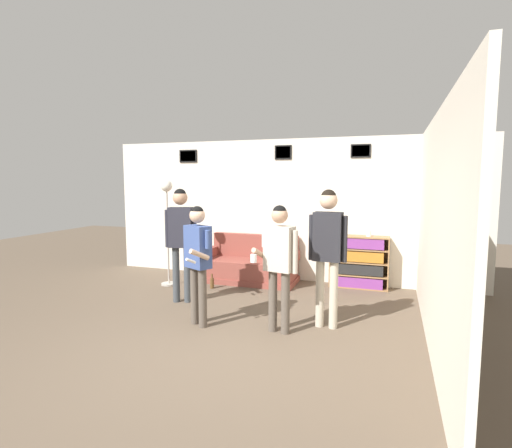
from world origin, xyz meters
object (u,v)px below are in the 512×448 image
(floor_lamp, at_px, (167,211))
(bottle_on_floor, at_px, (212,283))
(person_player_foreground_left, at_px, (181,232))
(person_spectator_near_bookshelf, at_px, (328,242))
(couch, at_px, (250,266))
(person_player_foreground_center, at_px, (198,254))
(drinking_cup, at_px, (369,233))
(bookshelf, at_px, (359,262))
(person_watcher_holding_cup, at_px, (279,256))

(floor_lamp, height_order, bottle_on_floor, floor_lamp)
(person_player_foreground_left, bearing_deg, person_spectator_near_bookshelf, -8.57)
(couch, bearing_deg, person_player_foreground_center, -86.82)
(couch, distance_m, floor_lamp, 1.87)
(bottle_on_floor, xyz_separation_m, drinking_cup, (2.62, 0.90, 0.89))
(bookshelf, xyz_separation_m, drinking_cup, (0.15, -0.00, 0.53))
(bottle_on_floor, bearing_deg, person_spectator_near_bookshelf, -28.90)
(person_player_foreground_center, bearing_deg, drinking_cup, 52.40)
(person_player_foreground_left, distance_m, person_watcher_holding_cup, 1.94)
(person_player_foreground_left, distance_m, person_player_foreground_center, 1.11)
(couch, distance_m, person_player_foreground_center, 2.51)
(floor_lamp, bearing_deg, person_spectator_near_bookshelf, -21.17)
(person_player_foreground_center, height_order, person_watcher_holding_cup, person_watcher_holding_cup)
(couch, bearing_deg, floor_lamp, -151.30)
(person_watcher_holding_cup, distance_m, drinking_cup, 2.67)
(floor_lamp, distance_m, bottle_on_floor, 1.53)
(couch, xyz_separation_m, drinking_cup, (2.14, 0.20, 0.70))
(floor_lamp, xyz_separation_m, person_player_foreground_center, (1.47, -1.68, -0.40))
(floor_lamp, distance_m, drinking_cup, 3.63)
(person_player_foreground_left, height_order, person_spectator_near_bookshelf, person_spectator_near_bookshelf)
(couch, height_order, person_watcher_holding_cup, person_watcher_holding_cup)
(person_watcher_holding_cup, bearing_deg, person_player_foreground_center, -174.34)
(bottle_on_floor, height_order, drinking_cup, drinking_cup)
(person_player_foreground_center, distance_m, person_spectator_near_bookshelf, 1.70)
(bookshelf, xyz_separation_m, person_spectator_near_bookshelf, (-0.24, -2.13, 0.66))
(person_spectator_near_bookshelf, bearing_deg, floor_lamp, 158.83)
(drinking_cup, bearing_deg, bookshelf, 179.85)
(bookshelf, relative_size, person_player_foreground_center, 0.64)
(floor_lamp, bearing_deg, bottle_on_floor, 2.25)
(person_player_foreground_center, bearing_deg, person_player_foreground_left, 130.86)
(floor_lamp, relative_size, person_player_foreground_left, 1.07)
(person_player_foreground_left, xyz_separation_m, person_watcher_holding_cup, (1.80, -0.73, -0.13))
(bottle_on_floor, bearing_deg, floor_lamp, -177.75)
(couch, relative_size, drinking_cup, 16.40)
(bookshelf, height_order, person_watcher_holding_cup, person_watcher_holding_cup)
(bookshelf, bearing_deg, person_player_foreground_left, -145.43)
(couch, xyz_separation_m, floor_lamp, (-1.34, -0.73, 1.08))
(person_spectator_near_bookshelf, bearing_deg, bottle_on_floor, 151.10)
(person_spectator_near_bookshelf, bearing_deg, person_player_foreground_left, 171.43)
(person_spectator_near_bookshelf, xyz_separation_m, bottle_on_floor, (-2.23, 1.23, -1.03))
(couch, distance_m, person_spectator_near_bookshelf, 2.74)
(couch, relative_size, floor_lamp, 0.93)
(couch, bearing_deg, bookshelf, 5.70)
(bookshelf, height_order, person_spectator_near_bookshelf, person_spectator_near_bookshelf)
(drinking_cup, bearing_deg, bottle_on_floor, -161.10)
(bookshelf, distance_m, person_player_foreground_center, 3.24)
(couch, xyz_separation_m, person_player_foreground_center, (0.13, -2.41, 0.68))
(bookshelf, distance_m, bottle_on_floor, 2.65)
(person_spectator_near_bookshelf, bearing_deg, person_player_foreground_center, -163.43)
(person_player_foreground_left, relative_size, bottle_on_floor, 6.87)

